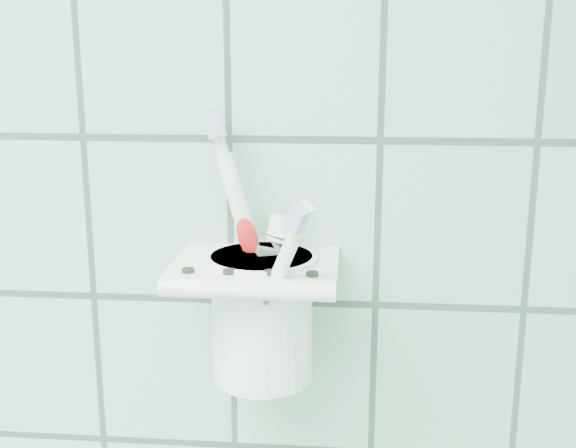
{
  "coord_description": "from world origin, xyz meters",
  "views": [
    {
      "loc": [
        0.72,
        0.61,
        1.47
      ],
      "look_at": [
        0.68,
        1.1,
        1.34
      ],
      "focal_mm": 45.0,
      "sensor_mm": 36.0,
      "label": 1
    }
  ],
  "objects_px": {
    "holder_bracket": "(256,271)",
    "toothbrush_pink": "(285,236)",
    "toothbrush_orange": "(238,260)",
    "toothpaste_tube": "(251,282)",
    "toothbrush_blue": "(265,253)",
    "cup": "(262,312)"
  },
  "relations": [
    {
      "from": "toothbrush_pink",
      "to": "toothbrush_orange",
      "type": "xyz_separation_m",
      "value": [
        -0.04,
        -0.01,
        -0.02
      ]
    },
    {
      "from": "holder_bracket",
      "to": "toothbrush_pink",
      "type": "height_order",
      "value": "toothbrush_pink"
    },
    {
      "from": "cup",
      "to": "toothbrush_orange",
      "type": "relative_size",
      "value": 0.6
    },
    {
      "from": "cup",
      "to": "toothbrush_pink",
      "type": "bearing_deg",
      "value": 18.99
    },
    {
      "from": "toothbrush_blue",
      "to": "toothpaste_tube",
      "type": "bearing_deg",
      "value": -109.59
    },
    {
      "from": "holder_bracket",
      "to": "toothbrush_blue",
      "type": "bearing_deg",
      "value": 79.81
    },
    {
      "from": "holder_bracket",
      "to": "toothpaste_tube",
      "type": "distance_m",
      "value": 0.01
    },
    {
      "from": "holder_bracket",
      "to": "toothbrush_pink",
      "type": "distance_m",
      "value": 0.04
    },
    {
      "from": "toothbrush_pink",
      "to": "toothpaste_tube",
      "type": "distance_m",
      "value": 0.05
    },
    {
      "from": "toothbrush_blue",
      "to": "toothbrush_orange",
      "type": "distance_m",
      "value": 0.03
    },
    {
      "from": "cup",
      "to": "toothbrush_pink",
      "type": "relative_size",
      "value": 0.48
    },
    {
      "from": "holder_bracket",
      "to": "toothbrush_pink",
      "type": "bearing_deg",
      "value": 25.32
    },
    {
      "from": "cup",
      "to": "toothpaste_tube",
      "type": "distance_m",
      "value": 0.03
    },
    {
      "from": "cup",
      "to": "toothbrush_pink",
      "type": "distance_m",
      "value": 0.07
    },
    {
      "from": "holder_bracket",
      "to": "toothbrush_blue",
      "type": "xyz_separation_m",
      "value": [
        0.0,
        0.02,
        0.01
      ]
    },
    {
      "from": "toothbrush_orange",
      "to": "toothpaste_tube",
      "type": "height_order",
      "value": "toothbrush_orange"
    },
    {
      "from": "holder_bracket",
      "to": "toothbrush_orange",
      "type": "xyz_separation_m",
      "value": [
        -0.02,
        0.0,
        0.01
      ]
    },
    {
      "from": "toothbrush_orange",
      "to": "toothbrush_blue",
      "type": "bearing_deg",
      "value": 80.59
    },
    {
      "from": "toothbrush_pink",
      "to": "toothbrush_orange",
      "type": "height_order",
      "value": "toothbrush_pink"
    },
    {
      "from": "cup",
      "to": "toothbrush_blue",
      "type": "height_order",
      "value": "toothbrush_blue"
    },
    {
      "from": "toothbrush_pink",
      "to": "toothbrush_blue",
      "type": "distance_m",
      "value": 0.03
    },
    {
      "from": "toothbrush_pink",
      "to": "toothpaste_tube",
      "type": "height_order",
      "value": "toothbrush_pink"
    }
  ]
}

